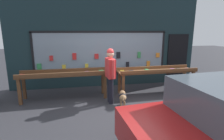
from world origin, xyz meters
TOP-DOWN VIEW (x-y plane):
  - ground_plane at (0.00, 0.00)m, footprint 40.00×40.00m
  - shopfront_facade at (0.03, 2.39)m, footprint 7.55×0.29m
  - display_table_left at (-1.62, 1.14)m, footprint 2.86×0.73m
  - display_table_right at (1.63, 1.14)m, footprint 2.86×0.74m
  - person_browsing at (-0.19, 0.51)m, footprint 0.27×0.67m
  - small_dog at (0.14, 0.23)m, footprint 0.27×0.54m

SIDE VIEW (x-z plane):
  - ground_plane at x=0.00m, z-range 0.00..0.00m
  - small_dog at x=0.14m, z-range 0.08..0.50m
  - display_table_right at x=1.63m, z-range 0.29..1.23m
  - display_table_left at x=-1.62m, z-range 0.30..1.26m
  - person_browsing at x=-0.19m, z-range 0.15..1.87m
  - shopfront_facade at x=0.03m, z-range -0.03..3.56m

